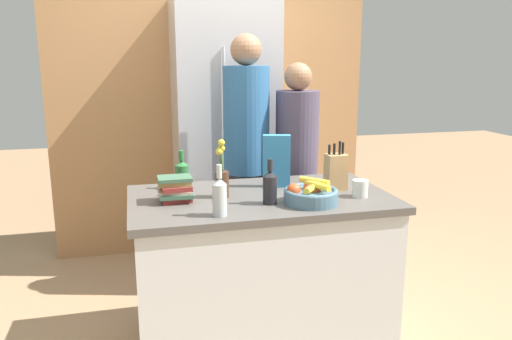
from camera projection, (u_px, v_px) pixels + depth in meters
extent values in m
cube|color=silver|center=(260.00, 274.00, 2.80)|extent=(1.34, 0.77, 0.84)
cube|color=#56514C|center=(260.00, 199.00, 2.70)|extent=(1.40, 0.80, 0.04)
cube|color=#AD7A4C|center=(211.00, 95.00, 4.14)|extent=(2.60, 0.12, 2.60)
cube|color=#B7B7BC|center=(225.00, 135.00, 3.88)|extent=(0.76, 0.60, 2.04)
cylinder|color=#B7B7BC|center=(225.00, 128.00, 3.54)|extent=(0.02, 0.02, 1.12)
cylinder|color=slate|center=(311.00, 197.00, 2.55)|extent=(0.28, 0.28, 0.06)
torus|color=slate|center=(311.00, 191.00, 2.54)|extent=(0.28, 0.28, 0.03)
sphere|color=red|center=(309.00, 190.00, 2.59)|extent=(0.07, 0.07, 0.07)
sphere|color=#C64C23|center=(294.00, 190.00, 2.52)|extent=(0.07, 0.07, 0.07)
sphere|color=red|center=(314.00, 192.00, 2.55)|extent=(0.07, 0.07, 0.07)
sphere|color=#C64C23|center=(311.00, 191.00, 2.54)|extent=(0.07, 0.07, 0.07)
cylinder|color=yellow|center=(312.00, 188.00, 2.52)|extent=(0.13, 0.13, 0.03)
cylinder|color=yellow|center=(317.00, 185.00, 2.53)|extent=(0.10, 0.17, 0.03)
cylinder|color=yellow|center=(314.00, 181.00, 2.56)|extent=(0.13, 0.15, 0.03)
cube|color=tan|center=(336.00, 172.00, 2.80)|extent=(0.11, 0.09, 0.20)
cylinder|color=black|center=(329.00, 150.00, 2.78)|extent=(0.01, 0.01, 0.06)
cylinder|color=black|center=(334.00, 150.00, 2.77)|extent=(0.01, 0.01, 0.07)
cylinder|color=black|center=(340.00, 149.00, 2.76)|extent=(0.01, 0.01, 0.09)
cylinder|color=black|center=(343.00, 149.00, 2.78)|extent=(0.01, 0.01, 0.08)
cylinder|color=#4C2D1E|center=(222.00, 184.00, 2.65)|extent=(0.07, 0.07, 0.14)
cylinder|color=#477538|center=(222.00, 160.00, 2.62)|extent=(0.01, 0.01, 0.12)
sphere|color=gold|center=(222.00, 149.00, 2.61)|extent=(0.03, 0.03, 0.03)
cylinder|color=#477538|center=(221.00, 160.00, 2.63)|extent=(0.02, 0.01, 0.12)
sphere|color=gold|center=(221.00, 148.00, 2.62)|extent=(0.03, 0.03, 0.03)
cylinder|color=#477538|center=(220.00, 162.00, 2.62)|extent=(0.01, 0.02, 0.11)
sphere|color=gold|center=(219.00, 152.00, 2.61)|extent=(0.04, 0.04, 0.04)
cylinder|color=#477538|center=(222.00, 157.00, 2.61)|extent=(0.02, 0.01, 0.16)
sphere|color=gold|center=(221.00, 143.00, 2.59)|extent=(0.04, 0.04, 0.04)
cube|color=teal|center=(277.00, 161.00, 2.86)|extent=(0.17, 0.10, 0.30)
cylinder|color=silver|center=(360.00, 188.00, 2.66)|extent=(0.08, 0.08, 0.09)
torus|color=silver|center=(365.00, 186.00, 2.70)|extent=(0.06, 0.04, 0.06)
cube|color=maroon|center=(176.00, 199.00, 2.58)|extent=(0.16, 0.14, 0.03)
cube|color=#3D6047|center=(176.00, 195.00, 2.57)|extent=(0.17, 0.14, 0.02)
cube|color=#B7A88E|center=(174.00, 192.00, 2.56)|extent=(0.18, 0.13, 0.02)
cube|color=maroon|center=(176.00, 188.00, 2.56)|extent=(0.16, 0.14, 0.02)
cube|color=#99844C|center=(175.00, 183.00, 2.56)|extent=(0.18, 0.13, 0.02)
cube|color=#3D6047|center=(175.00, 179.00, 2.56)|extent=(0.17, 0.13, 0.02)
cylinder|color=#B2BCC1|center=(220.00, 200.00, 2.34)|extent=(0.07, 0.07, 0.15)
cone|color=#B2BCC1|center=(219.00, 181.00, 2.32)|extent=(0.07, 0.07, 0.03)
cylinder|color=#B2BCC1|center=(219.00, 171.00, 2.31)|extent=(0.03, 0.03, 0.06)
cylinder|color=black|center=(270.00, 190.00, 2.53)|extent=(0.07, 0.07, 0.14)
cone|color=black|center=(270.00, 174.00, 2.51)|extent=(0.07, 0.07, 0.03)
cylinder|color=black|center=(270.00, 165.00, 2.50)|extent=(0.03, 0.03, 0.06)
cylinder|color=#286633|center=(182.00, 177.00, 2.83)|extent=(0.08, 0.08, 0.14)
cone|color=#286633|center=(181.00, 163.00, 2.81)|extent=(0.08, 0.08, 0.03)
cylinder|color=#286633|center=(181.00, 156.00, 2.80)|extent=(0.03, 0.03, 0.06)
cube|color=#383842|center=(247.00, 231.00, 3.49)|extent=(0.29, 0.26, 0.85)
cylinder|color=#2D6093|center=(246.00, 120.00, 3.32)|extent=(0.31, 0.31, 0.71)
sphere|color=#996B4C|center=(246.00, 50.00, 3.21)|extent=(0.21, 0.21, 0.21)
cube|color=#383842|center=(295.00, 236.00, 3.52)|extent=(0.27, 0.23, 0.76)
cylinder|color=#4C4256|center=(297.00, 138.00, 3.36)|extent=(0.29, 0.29, 0.63)
sphere|color=#996B4C|center=(298.00, 77.00, 3.27)|extent=(0.18, 0.18, 0.18)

